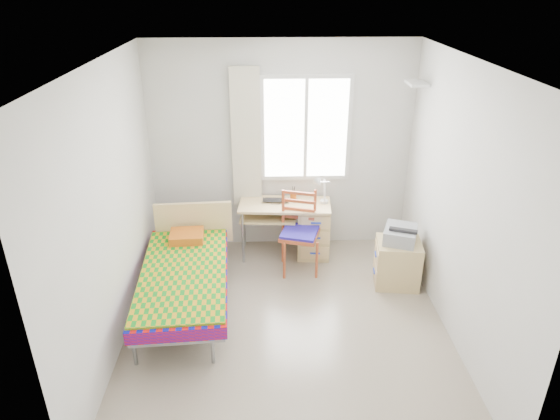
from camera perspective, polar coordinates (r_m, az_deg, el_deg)
The scene contains 17 objects.
floor at distance 5.23m, azimuth 0.79°, elevation -12.90°, with size 3.50×3.50×0.00m, color #BCAD93.
ceiling at distance 4.16m, azimuth 1.00°, elevation 16.51°, with size 3.50×3.50×0.00m, color white.
wall_back at distance 6.17m, azimuth 0.10°, elevation 7.04°, with size 3.20×3.20×0.00m, color silver.
wall_left at distance 4.75m, azimuth -18.80°, elevation -0.20°, with size 3.50×3.50×0.00m, color silver.
wall_right at distance 4.88m, azimuth 19.98°, elevation 0.35°, with size 3.50×3.50×0.00m, color silver.
window at distance 6.09m, azimuth 2.96°, elevation 9.22°, with size 1.10×0.04×1.30m.
curtain at distance 6.06m, azimuth -3.89°, elevation 8.12°, with size 0.35×0.05×1.70m, color #F3EDC8.
floating_shelf at distance 5.86m, azimuth 15.40°, elevation 13.78°, with size 0.20×0.32×0.03m, color white.
bed at distance 5.37m, azimuth -10.80°, elevation -7.06°, with size 1.00×1.95×0.82m.
desk at distance 6.26m, azimuth 3.19°, elevation -1.87°, with size 1.15×0.59×0.70m.
chair at distance 5.87m, azimuth 2.32°, elevation -1.99°, with size 0.52×0.52×0.97m.
cabinet at distance 5.85m, azimuth 13.22°, elevation -5.90°, with size 0.55×0.50×0.53m.
printer at distance 5.72m, azimuth 13.59°, elevation -2.68°, with size 0.46×0.49×0.17m.
laptop at distance 6.11m, azimuth -0.50°, elevation 0.91°, with size 0.32×0.21×0.03m, color black.
pen_cup at distance 6.20m, azimuth 1.53°, elevation 1.64°, with size 0.08×0.08×0.10m, color #CB5B16.
task_lamp at distance 5.95m, azimuth 4.69°, elevation 2.57°, with size 0.22×0.32×0.40m.
book at distance 6.16m, azimuth -1.58°, elevation -0.11°, with size 0.14×0.19×0.01m, color gray.
Camera 1 is at (-0.21, -4.10, 3.24)m, focal length 32.00 mm.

